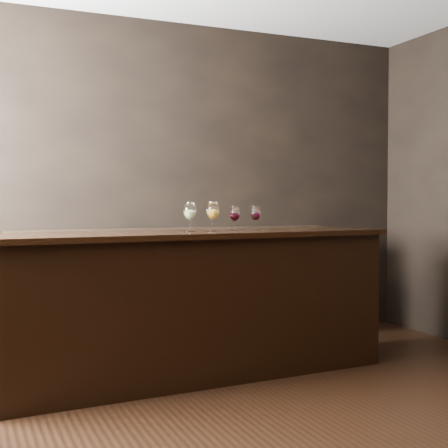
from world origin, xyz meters
name	(u,v)px	position (x,y,z in m)	size (l,w,h in m)	color
ground	(269,430)	(0.00, 0.00, 0.00)	(5.00, 5.00, 0.00)	black
room_shell	(222,94)	(-0.23, 0.11, 1.81)	(5.02, 4.52, 2.81)	black
bar_counter	(192,308)	(-0.04, 1.12, 0.49)	(2.83, 0.61, 0.99)	black
bar_top	(192,234)	(-0.04, 1.12, 1.01)	(2.92, 0.68, 0.04)	black
back_bar_shelf	(180,288)	(0.19, 2.03, 0.51)	(2.81, 0.40, 1.01)	black
glass_white	(190,211)	(-0.04, 1.15, 1.17)	(0.09, 0.09, 0.21)	white
glass_amber	(213,211)	(0.12, 1.12, 1.17)	(0.09, 0.09, 0.21)	white
glass_red_a	(235,214)	(0.29, 1.12, 1.15)	(0.07, 0.07, 0.18)	white
glass_red_b	(256,214)	(0.46, 1.14, 1.15)	(0.08, 0.08, 0.18)	white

